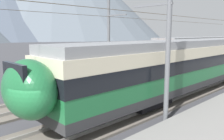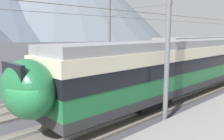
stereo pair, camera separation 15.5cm
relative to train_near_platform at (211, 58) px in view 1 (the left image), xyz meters
name	(u,v)px [view 1 (the left image)]	position (x,y,z in m)	size (l,w,h in m)	color
train_near_platform	(211,58)	(0.00, 0.00, 0.00)	(33.32, 2.98, 4.27)	#2D2D30
train_far_track	(218,48)	(13.33, 4.62, 0.00)	(30.40, 2.96, 4.27)	#2D2D30
catenary_mast_mid	(166,42)	(-9.90, -1.88, 1.65)	(40.34, 2.33, 7.40)	slate
catenary_mast_far_side	(110,35)	(-5.73, 6.39, 1.93)	(40.34, 2.20, 8.04)	slate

